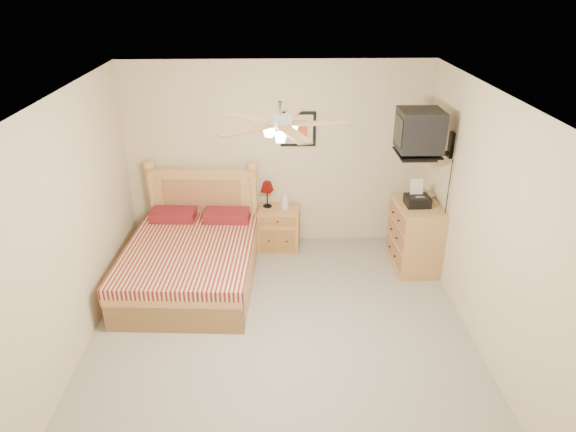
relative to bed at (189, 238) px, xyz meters
name	(u,v)px	position (x,y,z in m)	size (l,w,h in m)	color
floor	(281,341)	(1.07, -1.12, -0.63)	(4.50, 4.50, 0.00)	gray
ceiling	(280,101)	(1.07, -1.12, 1.87)	(4.00, 4.50, 0.04)	white
wall_back	(278,156)	(1.07, 1.13, 0.62)	(4.00, 0.04, 2.50)	beige
wall_front	(288,427)	(1.07, -3.37, 0.62)	(4.00, 0.04, 2.50)	beige
wall_left	(64,237)	(-0.93, -1.12, 0.62)	(0.04, 4.50, 2.50)	beige
wall_right	(492,231)	(3.07, -1.12, 0.62)	(0.04, 4.50, 2.50)	beige
bed	(189,238)	(0.00, 0.00, 0.00)	(1.48, 1.94, 1.25)	#BD8E44
nightstand	(279,228)	(1.07, 0.88, -0.33)	(0.54, 0.41, 0.59)	#B77844
table_lamp	(267,194)	(0.92, 0.96, 0.14)	(0.20, 0.20, 0.36)	#510400
lotion_bottle	(285,200)	(1.16, 0.86, 0.09)	(0.10, 0.10, 0.27)	silver
framed_picture	(298,129)	(1.34, 1.11, 0.99)	(0.46, 0.04, 0.46)	black
dresser	(415,236)	(2.80, 0.33, -0.19)	(0.52, 0.75, 0.88)	#9F6C41
fax_machine	(418,194)	(2.76, 0.31, 0.40)	(0.28, 0.30, 0.30)	black
magazine_lower	(414,196)	(2.79, 0.56, 0.26)	(0.19, 0.25, 0.02)	#B8AB92
magazine_upper	(417,195)	(2.82, 0.55, 0.29)	(0.20, 0.27, 0.02)	tan
wall_tv	(433,133)	(2.82, 0.22, 1.18)	(0.56, 0.46, 0.58)	black
ceiling_fan	(280,124)	(1.07, -1.32, 1.73)	(1.14, 1.14, 0.28)	silver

